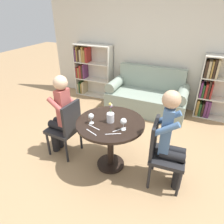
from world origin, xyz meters
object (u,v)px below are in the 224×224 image
object	(u,v)px
chair_left	(67,127)
chair_right	(162,151)
bookshelf_left	(90,69)
flower_vase	(110,116)
wine_glass_left	(91,116)
wine_glass_right	(124,122)
bookshelf_right	(217,89)
couch	(147,97)
person_left	(61,115)
person_right	(172,139)

from	to	relation	value
chair_left	chair_right	size ratio (longest dim) A/B	1.00
bookshelf_left	flower_vase	xyz separation A→B (m)	(1.57, -2.17, 0.17)
wine_glass_left	wine_glass_right	xyz separation A→B (m)	(0.43, 0.03, 0.01)
bookshelf_right	wine_glass_left	bearing A→B (deg)	-123.66
wine_glass_left	flower_vase	bearing A→B (deg)	31.13
chair_left	wine_glass_right	distance (m)	1.00
chair_left	flower_vase	size ratio (longest dim) A/B	3.22
bookshelf_left	couch	bearing A→B (deg)	-9.72
person_left	flower_vase	distance (m)	0.81
person_left	wine_glass_right	distance (m)	1.04
person_right	person_left	bearing A→B (deg)	86.84
wine_glass_right	flower_vase	size ratio (longest dim) A/B	0.56
person_right	couch	bearing A→B (deg)	18.66
chair_left	wine_glass_left	xyz separation A→B (m)	(0.50, -0.11, 0.35)
couch	chair_right	size ratio (longest dim) A/B	1.84
couch	bookshelf_right	world-z (taller)	bookshelf_right
chair_right	person_left	world-z (taller)	person_left
person_right	wine_glass_right	world-z (taller)	person_right
couch	chair_left	size ratio (longest dim) A/B	1.84
chair_left	person_left	xyz separation A→B (m)	(-0.09, 0.01, 0.18)
person_left	flower_vase	size ratio (longest dim) A/B	4.57
couch	chair_left	bearing A→B (deg)	-110.21
couch	bookshelf_right	size ratio (longest dim) A/B	1.31
bookshelf_right	chair_right	size ratio (longest dim) A/B	1.41
chair_right	flower_vase	xyz separation A→B (m)	(-0.71, -0.00, 0.33)
chair_right	person_right	bearing A→B (deg)	-87.11
wine_glass_right	flower_vase	distance (m)	0.24
wine_glass_right	flower_vase	world-z (taller)	flower_vase
couch	person_left	size ratio (longest dim) A/B	1.30
couch	person_left	bearing A→B (deg)	-112.57
person_right	wine_glass_left	world-z (taller)	person_right
bookshelf_right	flower_vase	distance (m)	2.55
couch	flower_vase	size ratio (longest dim) A/B	5.92
flower_vase	person_left	bearing A→B (deg)	-178.99
chair_left	person_right	size ratio (longest dim) A/B	0.69
person_left	wine_glass_right	size ratio (longest dim) A/B	8.16
person_right	wine_glass_left	distance (m)	1.02
couch	flower_vase	xyz separation A→B (m)	(0.00, -1.90, 0.51)
bookshelf_right	person_right	size ratio (longest dim) A/B	0.97
person_left	person_right	xyz separation A→B (m)	(1.59, 0.03, 0.02)
bookshelf_left	wine_glass_left	distance (m)	2.68
bookshelf_left	chair_left	distance (m)	2.36
chair_left	chair_right	bearing A→B (deg)	94.42
wine_glass_left	wine_glass_right	size ratio (longest dim) A/B	0.90
bookshelf_left	chair_right	size ratio (longest dim) A/B	1.41
person_left	couch	bearing A→B (deg)	160.81
bookshelf_right	person_left	bearing A→B (deg)	-134.10
bookshelf_right	person_left	world-z (taller)	person_left
couch	chair_left	distance (m)	2.06
couch	bookshelf_left	xyz separation A→B (m)	(-1.57, 0.27, 0.35)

